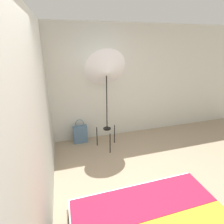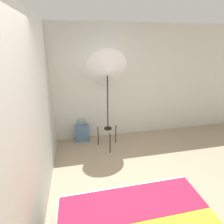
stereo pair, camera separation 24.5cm
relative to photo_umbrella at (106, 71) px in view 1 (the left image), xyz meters
name	(u,v)px [view 1 (the left image)]	position (x,y,z in m)	size (l,w,h in m)	color
wall_back	(103,85)	(0.06, 0.55, -0.39)	(8.00, 0.05, 2.60)	beige
wall_side_left	(40,115)	(-1.17, -0.96, -0.39)	(0.05, 8.00, 2.60)	beige
photo_umbrella	(106,71)	(0.00, 0.00, 0.00)	(0.81, 0.52, 2.11)	black
tote_bag	(80,134)	(-0.55, 0.36, -1.47)	(0.32, 0.12, 0.59)	slate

